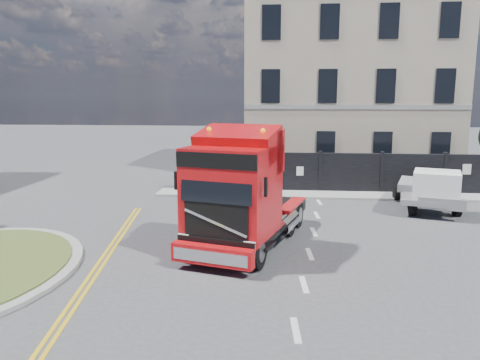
{
  "coord_description": "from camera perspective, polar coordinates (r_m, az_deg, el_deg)",
  "views": [
    {
      "loc": [
        1.99,
        -14.28,
        4.82
      ],
      "look_at": [
        0.56,
        2.28,
        1.8
      ],
      "focal_mm": 35.0,
      "sensor_mm": 36.0,
      "label": 1
    }
  ],
  "objects": [
    {
      "name": "truck",
      "position": [
        14.48,
        -0.02,
        -2.15
      ],
      "size": [
        4.0,
        6.73,
        3.79
      ],
      "rotation": [
        0.0,
        0.0,
        -0.28
      ],
      "color": "black",
      "rests_on": "ground"
    },
    {
      "name": "ground",
      "position": [
        15.21,
        -2.89,
        -8.2
      ],
      "size": [
        120.0,
        120.0,
        0.0
      ],
      "primitive_type": "plane",
      "color": "#424244",
      "rests_on": "ground"
    },
    {
      "name": "hoarding_fence",
      "position": [
        24.03,
        15.8,
        0.76
      ],
      "size": [
        18.8,
        0.25,
        2.0
      ],
      "color": "black",
      "rests_on": "ground"
    },
    {
      "name": "flatbed_pickup",
      "position": [
        20.87,
        22.34,
        -1.09
      ],
      "size": [
        3.0,
        4.77,
        1.82
      ],
      "rotation": [
        0.0,
        0.0,
        -0.31
      ],
      "color": "slate",
      "rests_on": "ground"
    },
    {
      "name": "georgian_building",
      "position": [
        31.06,
        12.61,
        11.81
      ],
      "size": [
        12.3,
        10.3,
        12.8
      ],
      "color": "#BBAC94",
      "rests_on": "ground"
    },
    {
      "name": "pavement_far",
      "position": [
        23.23,
        14.76,
        -1.87
      ],
      "size": [
        20.0,
        1.6,
        0.12
      ],
      "primitive_type": "cube",
      "color": "gray",
      "rests_on": "ground"
    }
  ]
}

